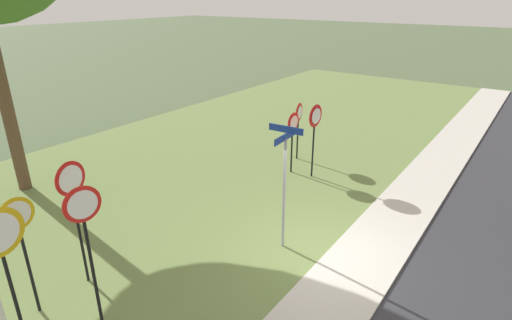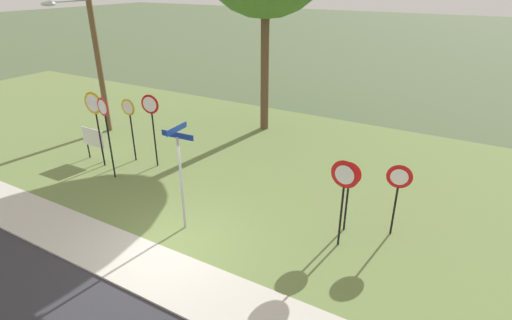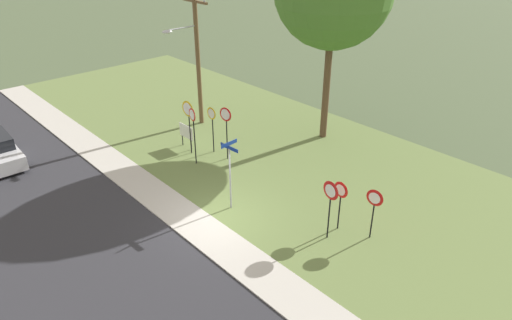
# 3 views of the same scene
# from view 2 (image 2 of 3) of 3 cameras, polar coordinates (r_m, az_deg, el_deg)

# --- Properties ---
(ground_plane) EXTENTS (160.00, 160.00, 0.00)m
(ground_plane) POSITION_cam_2_polar(r_m,az_deg,el_deg) (10.85, -12.61, -12.26)
(ground_plane) COLOR #4C5B3D
(sidewalk_strip) EXTENTS (44.00, 1.60, 0.06)m
(sidewalk_strip) POSITION_cam_2_polar(r_m,az_deg,el_deg) (10.39, -15.62, -14.29)
(sidewalk_strip) COLOR #BCB7AD
(sidewalk_strip) RESTS_ON ground_plane
(grass_median) EXTENTS (44.00, 12.00, 0.04)m
(grass_median) POSITION_cam_2_polar(r_m,az_deg,el_deg) (15.08, 2.58, -0.45)
(grass_median) COLOR olive
(grass_median) RESTS_ON ground_plane
(stop_sign_near_left) EXTENTS (0.78, 0.11, 2.79)m
(stop_sign_near_left) POSITION_cam_2_polar(r_m,az_deg,el_deg) (15.15, -21.89, 6.27)
(stop_sign_near_left) COLOR black
(stop_sign_near_left) RESTS_ON grass_median
(stop_sign_near_right) EXTENTS (0.61, 0.13, 2.85)m
(stop_sign_near_right) POSITION_cam_2_polar(r_m,az_deg,el_deg) (14.08, -20.57, 5.03)
(stop_sign_near_right) COLOR black
(stop_sign_near_right) RESTS_ON grass_median
(stop_sign_far_left) EXTENTS (0.67, 0.15, 2.70)m
(stop_sign_far_left) POSITION_cam_2_polar(r_m,az_deg,el_deg) (14.54, -14.63, 6.13)
(stop_sign_far_left) COLOR black
(stop_sign_far_left) RESTS_ON grass_median
(stop_sign_far_center) EXTENTS (0.61, 0.10, 2.40)m
(stop_sign_far_center) POSITION_cam_2_polar(r_m,az_deg,el_deg) (15.33, -17.50, 5.80)
(stop_sign_far_center) COLOR black
(stop_sign_far_center) RESTS_ON grass_median
(yield_sign_near_left) EXTENTS (0.64, 0.11, 2.07)m
(yield_sign_near_left) POSITION_cam_2_polar(r_m,az_deg,el_deg) (10.71, 13.01, -2.97)
(yield_sign_near_left) COLOR black
(yield_sign_near_left) RESTS_ON grass_median
(yield_sign_near_right) EXTENTS (0.72, 0.12, 2.42)m
(yield_sign_near_right) POSITION_cam_2_polar(r_m,az_deg,el_deg) (9.93, 12.36, -3.35)
(yield_sign_near_right) COLOR black
(yield_sign_near_right) RESTS_ON grass_median
(yield_sign_far_left) EXTENTS (0.65, 0.13, 2.07)m
(yield_sign_far_left) POSITION_cam_2_polar(r_m,az_deg,el_deg) (10.90, 19.55, -3.32)
(yield_sign_far_left) COLOR black
(yield_sign_far_left) RESTS_ON grass_median
(street_name_post) EXTENTS (0.96, 0.82, 2.99)m
(street_name_post) POSITION_cam_2_polar(r_m,az_deg,el_deg) (10.63, -10.70, -1.40)
(street_name_post) COLOR #9EA0A8
(street_name_post) RESTS_ON grass_median
(utility_pole) EXTENTS (2.10, 2.17, 7.67)m
(utility_pole) POSITION_cam_2_polar(r_m,az_deg,el_deg) (18.43, -22.38, 16.05)
(utility_pole) COLOR brown
(utility_pole) RESTS_ON grass_median
(notice_board) EXTENTS (1.10, 0.06, 1.25)m
(notice_board) POSITION_cam_2_polar(r_m,az_deg,el_deg) (16.17, -22.10, 2.75)
(notice_board) COLOR black
(notice_board) RESTS_ON grass_median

